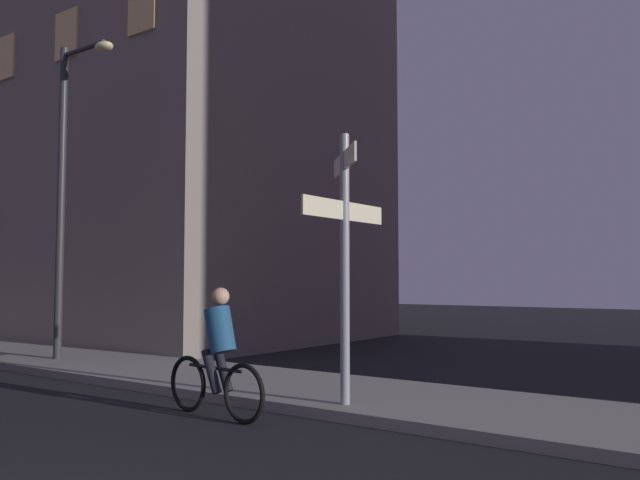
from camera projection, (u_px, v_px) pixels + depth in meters
name	position (u px, v px, depth m)	size (l,w,h in m)	color
sidewalk_kerb	(405.00, 402.00, 8.73)	(40.00, 2.61, 0.14)	gray
signpost	(345.00, 243.00, 8.35)	(0.98, 1.80, 3.45)	gray
street_lamp	(68.00, 173.00, 13.08)	(1.62, 0.28, 6.30)	#2D2D30
cyclist	(217.00, 357.00, 8.09)	(1.82, 0.37, 1.61)	black
building_left_block	(169.00, 14.00, 20.70)	(11.47, 8.95, 20.26)	slate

